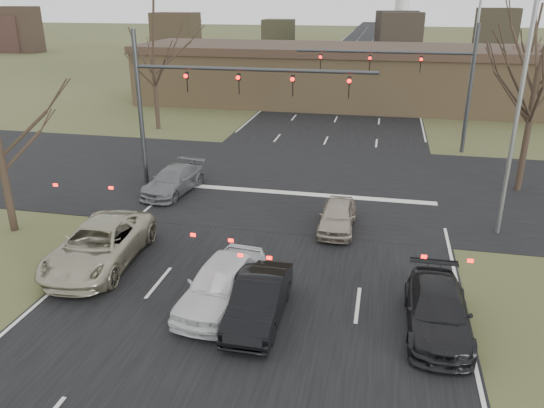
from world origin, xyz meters
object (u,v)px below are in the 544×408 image
(mast_arm_near, at_px, (199,91))
(streetlight_right_near, at_px, (514,103))
(streetlight_right_far, at_px, (470,57))
(car_grey_ahead, at_px, (173,180))
(mast_arm_far, at_px, (425,72))
(car_silver_suv, at_px, (99,245))
(car_silver_ahead, at_px, (337,216))
(car_charcoal_sedan, at_px, (438,311))
(car_white_sedan, at_px, (221,283))
(building, at_px, (366,76))
(car_black_hatch, at_px, (259,300))

(mast_arm_near, relative_size, streetlight_right_near, 1.21)
(streetlight_right_far, bearing_deg, car_grey_ahead, -136.40)
(mast_arm_near, bearing_deg, streetlight_right_far, 43.89)
(mast_arm_far, bearing_deg, car_silver_suv, -122.96)
(mast_arm_near, distance_m, car_silver_ahead, 9.56)
(streetlight_right_near, bearing_deg, car_charcoal_sedan, -110.42)
(streetlight_right_far, height_order, car_white_sedan, streetlight_right_far)
(building, height_order, car_charcoal_sedan, building)
(car_silver_ahead, bearing_deg, car_silver_suv, -148.72)
(car_silver_suv, xyz_separation_m, car_black_hatch, (6.70, -2.32, -0.11))
(mast_arm_far, xyz_separation_m, car_grey_ahead, (-12.68, -11.06, -4.37))
(car_black_hatch, xyz_separation_m, car_charcoal_sedan, (5.40, 0.58, -0.03))
(mast_arm_far, relative_size, car_silver_suv, 1.93)
(mast_arm_far, xyz_separation_m, car_white_sedan, (-7.07, -20.85, -4.23))
(mast_arm_near, distance_m, car_white_sedan, 12.45)
(mast_arm_far, height_order, car_silver_ahead, mast_arm_far)
(building, height_order, mast_arm_near, mast_arm_near)
(streetlight_right_near, height_order, car_black_hatch, streetlight_right_near)
(mast_arm_near, xyz_separation_m, mast_arm_far, (11.41, 10.00, -0.06))
(car_silver_suv, bearing_deg, car_silver_ahead, 27.48)
(car_black_hatch, distance_m, car_silver_ahead, 7.62)
(streetlight_right_near, relative_size, car_grey_ahead, 2.23)
(streetlight_right_near, relative_size, car_charcoal_sedan, 2.20)
(car_black_hatch, bearing_deg, building, 87.05)
(mast_arm_near, height_order, car_silver_suv, mast_arm_near)
(building, distance_m, streetlight_right_far, 13.53)
(car_silver_suv, distance_m, car_grey_ahead, 8.05)
(streetlight_right_near, distance_m, car_black_hatch, 12.82)
(car_black_hatch, bearing_deg, mast_arm_far, 74.56)
(mast_arm_far, bearing_deg, car_silver_ahead, -105.79)
(mast_arm_near, bearing_deg, car_charcoal_sedan, -44.27)
(mast_arm_near, distance_m, streetlight_right_far, 20.20)
(building, xyz_separation_m, mast_arm_far, (4.18, -15.00, 2.35))
(streetlight_right_far, distance_m, car_silver_suv, 28.25)
(mast_arm_far, distance_m, car_white_sedan, 22.42)
(car_silver_ahead, bearing_deg, car_white_sedan, -114.38)
(mast_arm_far, height_order, car_grey_ahead, mast_arm_far)
(mast_arm_near, relative_size, car_silver_ahead, 3.29)
(building, xyz_separation_m, car_silver_suv, (-8.20, -34.11, -1.87))
(streetlight_right_far, bearing_deg, building, 123.65)
(mast_arm_far, relative_size, car_silver_ahead, 3.02)
(building, distance_m, car_silver_ahead, 29.08)
(mast_arm_near, relative_size, streetlight_right_far, 1.21)
(streetlight_right_near, relative_size, car_white_sedan, 2.17)
(car_white_sedan, bearing_deg, car_charcoal_sedan, 6.28)
(car_black_hatch, bearing_deg, mast_arm_near, 116.04)
(building, distance_m, mast_arm_near, 26.14)
(mast_arm_far, xyz_separation_m, car_silver_suv, (-12.39, -19.11, -4.22))
(streetlight_right_far, relative_size, car_white_sedan, 2.17)
(mast_arm_far, bearing_deg, car_white_sedan, -108.74)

